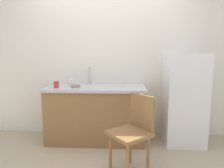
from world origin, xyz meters
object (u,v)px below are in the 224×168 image
at_px(refrigerator, 184,99).
at_px(terracotta_bowl, 76,86).
at_px(cup_white, 71,83).
at_px(cup_red, 56,84).
at_px(chair, 133,130).

xyz_separation_m(refrigerator, terracotta_bowl, (-1.61, -0.09, 0.20)).
height_order(terracotta_bowl, cup_white, cup_white).
relative_size(refrigerator, cup_red, 13.72).
distance_m(terracotta_bowl, cup_white, 0.14).
bearing_deg(terracotta_bowl, cup_red, -170.67).
bearing_deg(cup_white, chair, -42.80).
bearing_deg(cup_white, refrigerator, -0.46).
height_order(refrigerator, terracotta_bowl, refrigerator).
relative_size(chair, cup_white, 8.17).
height_order(terracotta_bowl, cup_red, cup_red).
xyz_separation_m(refrigerator, cup_white, (-1.71, 0.01, 0.23)).
height_order(refrigerator, chair, refrigerator).
bearing_deg(refrigerator, terracotta_bowl, -176.94).
relative_size(terracotta_bowl, cup_white, 1.25).
height_order(chair, terracotta_bowl, terracotta_bowl).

